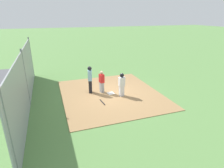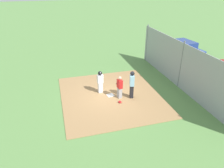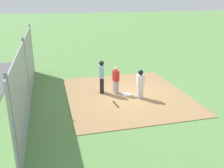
% 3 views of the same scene
% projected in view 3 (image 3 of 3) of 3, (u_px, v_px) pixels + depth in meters
% --- Properties ---
extents(ground_plane, '(140.00, 140.00, 0.00)m').
position_uv_depth(ground_plane, '(127.00, 95.00, 13.84)').
color(ground_plane, '#5B8947').
extents(dirt_infield, '(7.20, 6.40, 0.03)m').
position_uv_depth(dirt_infield, '(127.00, 95.00, 13.84)').
color(dirt_infield, '#9E774C').
rests_on(dirt_infield, ground_plane).
extents(home_plate, '(0.50, 0.50, 0.02)m').
position_uv_depth(home_plate, '(127.00, 94.00, 13.83)').
color(home_plate, white).
rests_on(home_plate, dirt_infield).
extents(catcher, '(0.42, 0.32, 1.51)m').
position_uv_depth(catcher, '(116.00, 80.00, 13.84)').
color(catcher, '#9E9EA3').
rests_on(catcher, dirt_infield).
extents(umpire, '(0.43, 0.34, 1.85)m').
position_uv_depth(umpire, '(102.00, 76.00, 13.77)').
color(umpire, black).
rests_on(umpire, dirt_infield).
extents(runner, '(0.31, 0.41, 1.55)m').
position_uv_depth(runner, '(140.00, 82.00, 13.11)').
color(runner, silver).
rests_on(runner, dirt_infield).
extents(baseball_bat, '(0.77, 0.13, 0.06)m').
position_uv_depth(baseball_bat, '(116.00, 104.00, 12.55)').
color(baseball_bat, black).
rests_on(baseball_bat, dirt_infield).
extents(catcher_mask, '(0.24, 0.20, 0.12)m').
position_uv_depth(catcher_mask, '(116.00, 88.00, 14.70)').
color(catcher_mask, red).
rests_on(catcher_mask, dirt_infield).
extents(backstop_fence, '(12.00, 0.10, 3.35)m').
position_uv_depth(backstop_fence, '(27.00, 74.00, 12.12)').
color(backstop_fence, '#93999E').
rests_on(backstop_fence, ground_plane).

